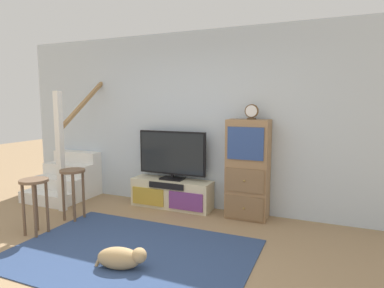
% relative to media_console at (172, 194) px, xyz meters
% --- Properties ---
extents(ground_plane, '(20.00, 20.00, 0.00)m').
position_rel_media_console_xyz_m(ground_plane, '(0.30, -2.19, -0.22)').
color(ground_plane, '#997A56').
extents(back_wall, '(6.40, 0.12, 2.70)m').
position_rel_media_console_xyz_m(back_wall, '(0.30, 0.27, 1.13)').
color(back_wall, silver).
rests_on(back_wall, ground_plane).
extents(area_rug, '(2.60, 1.80, 0.01)m').
position_rel_media_console_xyz_m(area_rug, '(0.30, -1.59, -0.21)').
color(area_rug, navy).
rests_on(area_rug, ground_plane).
extents(media_console, '(1.28, 0.38, 0.44)m').
position_rel_media_console_xyz_m(media_console, '(0.00, 0.00, 0.00)').
color(media_console, beige).
rests_on(media_console, ground_plane).
extents(television, '(1.11, 0.22, 0.75)m').
position_rel_media_console_xyz_m(television, '(0.00, 0.02, 0.62)').
color(television, black).
rests_on(television, media_console).
extents(side_cabinet, '(0.58, 0.38, 1.40)m').
position_rel_media_console_xyz_m(side_cabinet, '(1.19, 0.01, 0.48)').
color(side_cabinet, '#93704C').
rests_on(side_cabinet, ground_plane).
extents(desk_clock, '(0.18, 0.08, 0.21)m').
position_rel_media_console_xyz_m(desk_clock, '(1.23, -0.00, 1.28)').
color(desk_clock, '#4C3823').
rests_on(desk_clock, side_cabinet).
extents(staircase, '(1.00, 1.36, 2.20)m').
position_rel_media_console_xyz_m(staircase, '(-1.94, 0.01, 0.15)').
color(staircase, white).
rests_on(staircase, ground_plane).
extents(bar_stool_near, '(0.34, 0.34, 0.70)m').
position_rel_media_console_xyz_m(bar_stool_near, '(-1.07, -1.61, 0.30)').
color(bar_stool_near, brown).
rests_on(bar_stool_near, ground_plane).
extents(bar_stool_far, '(0.34, 0.34, 0.71)m').
position_rel_media_console_xyz_m(bar_stool_far, '(-1.02, -1.01, 0.31)').
color(bar_stool_far, brown).
rests_on(bar_stool_far, ground_plane).
extents(dog, '(0.53, 0.30, 0.23)m').
position_rel_media_console_xyz_m(dog, '(0.41, -1.91, -0.10)').
color(dog, tan).
rests_on(dog, ground_plane).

